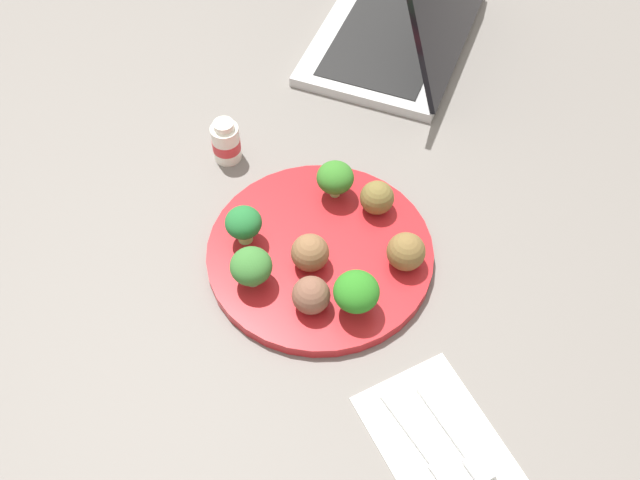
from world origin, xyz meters
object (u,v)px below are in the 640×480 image
Objects in this scene: broccoli_floret_front_right at (335,178)px; meatball_front_right at (311,295)px; knife at (428,452)px; plate at (320,253)px; meatball_mid_left at (310,253)px; broccoli_floret_far_rim at (244,223)px; fork at (458,438)px; meatball_near_rim at (377,198)px; meatball_back_left at (406,252)px; yogurt_bottle at (226,142)px; broccoli_floret_mid_left at (252,268)px; broccoli_floret_back_right at (356,292)px; laptop at (409,23)px; napkin at (438,441)px.

broccoli_floret_front_right is 0.17m from meatball_front_right.
broccoli_floret_front_right reaches higher than knife.
plate is 6.08× the size of meatball_mid_left.
broccoli_floret_far_rim is 0.44× the size of fork.
meatball_near_rim is at bearing 163.47° from fork.
plate is 6.26× the size of meatball_front_right.
meatball_back_left reaches higher than plate.
fork is (0.34, 0.08, -0.04)m from broccoli_floret_far_rim.
broccoli_floret_front_right is 0.17m from yogurt_bottle.
plate is 0.09m from meatball_front_right.
meatball_mid_left is 0.71× the size of yogurt_bottle.
plate is 0.10m from broccoli_floret_mid_left.
meatball_mid_left is at bearing -169.94° from broccoli_floret_back_right.
fork is 0.31× the size of laptop.
broccoli_floret_back_right reaches higher than broccoli_floret_far_rim.
fork and knife have the same top height.
knife reaches higher than napkin.
broccoli_floret_back_right is (0.15, 0.07, 0.00)m from broccoli_floret_far_rim.
broccoli_floret_mid_left is at bearing -17.47° from yogurt_bottle.
broccoli_floret_far_rim is 0.46m from laptop.
plate reaches higher than fork.
broccoli_floret_far_rim is at bearing -169.51° from napkin.
meatball_front_right is (0.13, -0.11, -0.01)m from broccoli_floret_front_right.
fork is (0.21, 0.06, -0.03)m from meatball_front_right.
meatball_front_right is at bearing -91.86° from meatball_back_left.
broccoli_floret_front_right is 1.18× the size of meatball_near_rim.
broccoli_floret_mid_left reaches higher than meatball_near_rim.
broccoli_floret_back_right is (0.09, -0.01, 0.04)m from plate.
napkin is (0.20, -0.09, -0.04)m from meatball_back_left.
meatball_near_rim is 0.31m from fork.
meatball_back_left is (0.07, 0.17, -0.01)m from broccoli_floret_mid_left.
meatball_back_left is 0.39× the size of fork.
plate is 2.33× the size of fork.
broccoli_floret_front_right is (-0.07, 0.15, 0.00)m from broccoli_floret_mid_left.
yogurt_bottle is at bearing -176.44° from broccoli_floret_back_right.
broccoli_floret_back_right is at bearing -175.96° from fork.
laptop is (-0.23, 0.40, -0.01)m from broccoli_floret_far_rim.
broccoli_floret_front_right is at bearing -172.70° from meatball_back_left.
fork is at bearing 86.14° from knife.
meatball_mid_left is (-0.05, 0.03, 0.00)m from meatball_front_right.
broccoli_floret_mid_left is 0.19m from meatball_near_rim.
meatball_near_rim is 0.36m from laptop.
broccoli_floret_mid_left is 0.30× the size of napkin.
meatball_back_left is (0.13, 0.15, -0.01)m from broccoli_floret_far_rim.
broccoli_floret_far_rim reaches higher than meatball_front_right.
meatball_front_right is at bearing -165.38° from fork.
yogurt_bottle reaches higher than meatball_front_right.
plate is at bearing -178.64° from fork.
broccoli_floret_front_right is at bearing 170.96° from fork.
meatball_back_left is at bearing -10.21° from meatball_near_rim.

